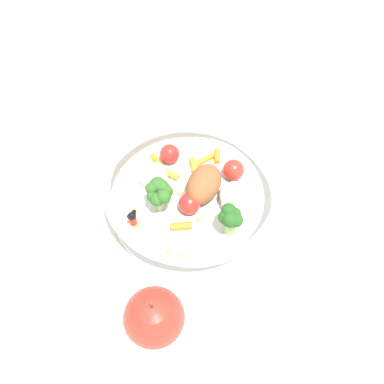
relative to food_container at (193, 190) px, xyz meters
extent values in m
plane|color=silver|center=(-0.01, -0.01, -0.03)|extent=(2.40, 2.40, 0.00)
cylinder|color=white|center=(0.00, 0.00, -0.03)|extent=(0.25, 0.25, 0.01)
torus|color=white|center=(0.00, 0.00, 0.02)|extent=(0.26, 0.26, 0.01)
ellipsoid|color=brown|center=(-0.02, 0.01, 0.00)|extent=(0.08, 0.06, 0.05)
cylinder|color=#8EB766|center=(0.03, -0.04, -0.01)|extent=(0.01, 0.01, 0.03)
sphere|color=#2D6023|center=(0.04, -0.04, 0.02)|extent=(0.02, 0.02, 0.02)
sphere|color=#2D6023|center=(0.04, -0.03, 0.02)|extent=(0.02, 0.02, 0.02)
sphere|color=#2D6023|center=(0.03, -0.03, 0.02)|extent=(0.02, 0.02, 0.02)
sphere|color=#2D6023|center=(0.02, -0.04, 0.02)|extent=(0.02, 0.02, 0.02)
sphere|color=#2D6023|center=(0.02, -0.05, 0.02)|extent=(0.02, 0.02, 0.02)
sphere|color=#2D6023|center=(0.03, -0.05, 0.02)|extent=(0.02, 0.02, 0.02)
sphere|color=#2D6023|center=(0.04, -0.05, 0.02)|extent=(0.02, 0.02, 0.02)
cylinder|color=#8EB766|center=(0.04, 0.07, -0.01)|extent=(0.02, 0.02, 0.03)
sphere|color=#23561E|center=(0.05, 0.07, 0.02)|extent=(0.02, 0.02, 0.02)
sphere|color=#23561E|center=(0.05, 0.07, 0.02)|extent=(0.02, 0.02, 0.02)
sphere|color=#23561E|center=(0.04, 0.07, 0.02)|extent=(0.02, 0.02, 0.02)
sphere|color=#23561E|center=(0.04, 0.06, 0.03)|extent=(0.02, 0.02, 0.02)
sphere|color=#23561E|center=(0.04, 0.06, 0.02)|extent=(0.02, 0.02, 0.02)
sphere|color=silver|center=(-0.01, -0.07, -0.01)|extent=(0.02, 0.02, 0.02)
sphere|color=silver|center=(-0.02, -0.06, -0.01)|extent=(0.03, 0.03, 0.03)
sphere|color=silver|center=(-0.02, -0.07, -0.01)|extent=(0.03, 0.03, 0.03)
sphere|color=silver|center=(-0.02, -0.07, -0.01)|extent=(0.03, 0.03, 0.03)
sphere|color=silver|center=(-0.02, -0.08, 0.00)|extent=(0.03, 0.03, 0.03)
sphere|color=silver|center=(-0.02, -0.07, -0.01)|extent=(0.03, 0.03, 0.03)
sphere|color=silver|center=(0.00, 0.06, -0.01)|extent=(0.03, 0.03, 0.03)
sphere|color=silver|center=(-0.01, 0.06, 0.00)|extent=(0.03, 0.03, 0.03)
sphere|color=silver|center=(-0.01, 0.06, 0.00)|extent=(0.04, 0.04, 0.04)
sphere|color=silver|center=(-0.02, 0.06, -0.01)|extent=(0.03, 0.03, 0.03)
sphere|color=silver|center=(-0.01, 0.05, 0.00)|extent=(0.03, 0.03, 0.03)
sphere|color=silver|center=(0.00, 0.05, 0.00)|extent=(0.03, 0.03, 0.03)
cube|color=yellow|center=(0.07, -0.07, -0.02)|extent=(0.02, 0.02, 0.00)
cylinder|color=red|center=(0.07, -0.07, -0.01)|extent=(0.02, 0.02, 0.02)
sphere|color=black|center=(0.07, -0.07, 0.00)|extent=(0.01, 0.01, 0.01)
sphere|color=black|center=(0.06, -0.07, 0.01)|extent=(0.01, 0.01, 0.01)
sphere|color=black|center=(0.07, -0.08, 0.01)|extent=(0.01, 0.01, 0.01)
cylinder|color=orange|center=(0.06, 0.00, -0.02)|extent=(0.02, 0.03, 0.01)
cylinder|color=orange|center=(-0.07, 0.00, -0.02)|extent=(0.03, 0.03, 0.01)
cylinder|color=orange|center=(-0.03, -0.04, -0.02)|extent=(0.02, 0.03, 0.01)
cylinder|color=orange|center=(-0.06, -0.02, -0.02)|extent=(0.03, 0.02, 0.01)
cylinder|color=orange|center=(-0.08, 0.02, -0.02)|extent=(0.03, 0.01, 0.01)
cylinder|color=orange|center=(-0.05, -0.07, -0.02)|extent=(0.02, 0.03, 0.01)
sphere|color=red|center=(-0.06, -0.06, -0.01)|extent=(0.03, 0.03, 0.03)
sphere|color=red|center=(0.02, 0.00, 0.00)|extent=(0.03, 0.03, 0.03)
sphere|color=red|center=(-0.06, 0.05, 0.00)|extent=(0.03, 0.03, 0.03)
sphere|color=tan|center=(0.04, 0.02, -0.02)|extent=(0.01, 0.01, 0.01)
sphere|color=tan|center=(0.10, -0.01, -0.02)|extent=(0.01, 0.01, 0.01)
sphere|color=tan|center=(0.05, -0.08, -0.02)|extent=(0.01, 0.01, 0.01)
sphere|color=#D1B775|center=(-0.08, 0.05, -0.02)|extent=(0.01, 0.01, 0.01)
sphere|color=#D1B775|center=(0.10, 0.01, -0.02)|extent=(0.01, 0.01, 0.01)
sphere|color=#D1B775|center=(0.00, -0.02, -0.02)|extent=(0.01, 0.01, 0.01)
sphere|color=red|center=(0.20, 0.00, 0.01)|extent=(0.08, 0.08, 0.08)
cylinder|color=brown|center=(0.20, 0.00, 0.05)|extent=(0.00, 0.00, 0.01)
cube|color=white|center=(-0.24, 0.10, -0.03)|extent=(0.18, 0.18, 0.01)
camera|label=1|loc=(0.36, 0.09, 0.56)|focal=42.15mm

